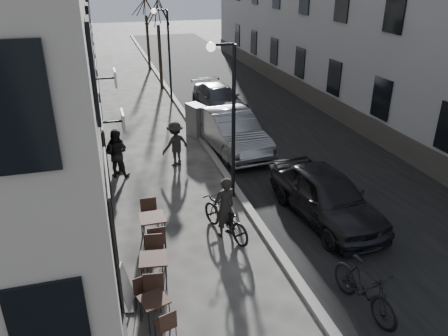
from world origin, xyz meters
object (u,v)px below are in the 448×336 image
bicycle (225,218)px  streetlamp_far (166,45)px  pedestrian_far (116,151)px  car_far (219,99)px  moped (365,287)px  utility_cabinet (196,121)px  tree_near (157,11)px  pedestrian_mid (175,144)px  tree_far (145,4)px  streetlamp_near (228,106)px  bistro_set_a (155,309)px  bistro_set_b (154,269)px  sign_board (127,291)px  pedestrian_near (116,153)px  car_near (326,195)px  bistro_set_c (153,227)px  car_mid (232,131)px

bicycle → streetlamp_far: bearing=-112.1°
pedestrian_far → car_far: size_ratio=0.36×
car_far → moped: (-0.92, -15.30, -0.07)m
bicycle → pedestrian_far: size_ratio=1.23×
utility_cabinet → bicycle: bearing=-114.7°
bicycle → tree_near: bearing=-111.8°
car_far → moped: size_ratio=2.32×
pedestrian_mid → moped: (2.56, -9.01, -0.27)m
car_far → tree_far: bearing=95.4°
utility_cabinet → pedestrian_mid: 3.24m
streetlamp_near → pedestrian_far: size_ratio=2.97×
tree_far → bicycle: size_ratio=2.71×
bistro_set_a → bistro_set_b: bistro_set_b is taller
streetlamp_near → bicycle: size_ratio=2.42×
utility_cabinet → sign_board: bearing=-128.6°
pedestrian_near → pedestrian_mid: pedestrian_near is taller
car_near → pedestrian_near: bearing=135.7°
pedestrian_near → pedestrian_mid: (2.24, 0.37, -0.02)m
pedestrian_near → car_near: bearing=157.1°
tree_far → bistro_set_a: bearing=-97.0°
pedestrian_far → streetlamp_far: bearing=28.1°
bicycle → pedestrian_far: bearing=-81.6°
tree_far → sign_board: (-3.74, -25.35, -4.25)m
bistro_set_c → car_far: 12.47m
streetlamp_near → pedestrian_far: 5.10m
bistro_set_c → pedestrian_far: bearing=97.5°
tree_near → moped: bearing=-86.4°
utility_cabinet → moped: utility_cabinet is taller
tree_near → bistro_set_c: tree_near is taller
streetlamp_far → bicycle: size_ratio=2.42×
streetlamp_far → sign_board: streetlamp_far is taller
streetlamp_near → car_near: bearing=-40.9°
streetlamp_near → tree_near: 15.08m
sign_board → moped: moped is taller
bistro_set_c → sign_board: sign_board is taller
pedestrian_mid → car_far: size_ratio=0.37×
bistro_set_b → utility_cabinet: 10.33m
car_far → bistro_set_c: bearing=-119.3°
tree_far → pedestrian_far: 18.73m
bistro_set_a → car_near: car_near is taller
bistro_set_a → bistro_set_c: size_ratio=0.84×
bistro_set_b → pedestrian_mid: pedestrian_mid is taller
streetlamp_near → streetlamp_far: (0.00, 12.00, 0.00)m
bistro_set_a → car_near: bearing=11.1°
utility_cabinet → pedestrian_far: bearing=-158.9°
bicycle → car_mid: size_ratio=0.42×
sign_board → car_near: bearing=35.4°
bistro_set_b → car_mid: (4.32, 7.82, 0.34)m
streetlamp_near → utility_cabinet: size_ratio=3.41×
sign_board → pedestrian_near: 7.07m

